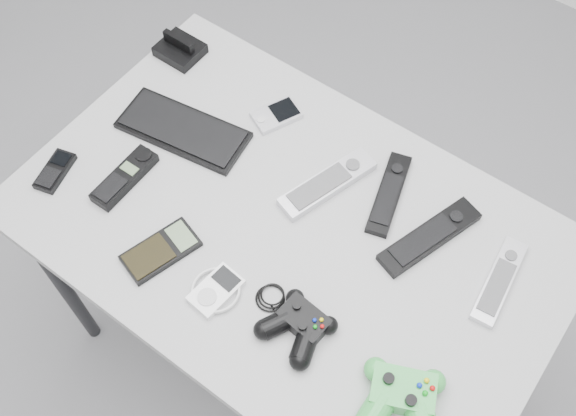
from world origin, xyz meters
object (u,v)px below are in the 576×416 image
Objects in this scene: desk at (289,241)px; mp3_player at (216,290)px; pda_keyboard at (183,130)px; pda at (276,115)px; remote_silver_b at (499,281)px; calculator at (161,250)px; controller_green at (402,400)px; remote_silver_a at (328,183)px; cordless_handset at (125,177)px; remote_black_b at (430,236)px; controller_black at (299,325)px; remote_black_a at (389,193)px; mobile_phone at (55,171)px.

desk is 10.73× the size of mp3_player.
mp3_player is at bearing -49.17° from pda_keyboard.
mp3_player is (0.16, -0.40, 0.00)m from pda.
calculator is at bearing -155.78° from remote_silver_b.
remote_silver_b is at bearing 60.31° from controller_green.
remote_silver_a is at bearing 2.68° from pda_keyboard.
cordless_handset is (-0.15, -0.31, 0.00)m from pda.
calculator is at bearing -122.42° from remote_black_b.
remote_silver_b is at bearing 54.80° from controller_black.
cordless_handset reaches higher than mp3_player.
controller_black is at bearing -6.91° from cordless_handset.
controller_black is (0.14, -0.16, 0.08)m from desk.
pda is 0.21m from remote_silver_a.
mp3_player is at bearing -15.95° from cordless_handset.
remote_black_a reaches higher than mp3_player.
calculator is (0.02, -0.39, -0.00)m from pda.
remote_black_b is (0.55, 0.08, 0.00)m from pda_keyboard.
remote_black_a is 0.27m from remote_silver_b.
calculator is at bearing 158.80° from controller_green.
controller_black is (0.47, -0.05, 0.01)m from cordless_handset.
controller_green is (0.54, -0.37, 0.02)m from pda.
remote_silver_a is at bearing 120.10° from controller_black.
desk is 6.59× the size of controller_green.
desk is at bearing -77.04° from remote_silver_a.
pda is at bearing 117.13° from mp3_player.
desk is 0.28m from pda.
pda is at bearing 131.78° from desk.
cordless_handset is (-0.34, -0.23, 0.00)m from remote_silver_a.
pda is 0.49m from controller_black.
pda is (0.14, 0.15, -0.00)m from pda_keyboard.
controller_black reaches higher than cordless_handset.
pda is 0.48× the size of controller_black.
remote_black_b is at bearing 9.30° from mobile_phone.
controller_green is (0.82, 0.01, 0.02)m from mobile_phone.
mp3_player is at bearing -97.39° from desk.
remote_black_a is 0.40m from mp3_player.
pda_keyboard is at bearing 84.17° from cordless_handset.
calculator reaches higher than desk.
pda is 0.44× the size of remote_black_b.
mobile_phone is (-0.46, -0.18, 0.07)m from desk.
pda is at bearing 109.25° from calculator.
cordless_handset is (-0.01, -0.16, 0.00)m from pda_keyboard.
remote_silver_a is (0.01, 0.12, 0.07)m from desk.
cordless_handset reaches higher than mobile_phone.
controller_green is at bearing -50.44° from remote_black_b.
controller_green is (0.12, -0.31, 0.02)m from remote_black_b.
remote_silver_b is at bearing 18.77° from desk.
remote_silver_a is at bearing 33.34° from cordless_handset.
mobile_phone is 0.82m from controller_green.
controller_black is (-0.25, -0.29, 0.01)m from remote_silver_b.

